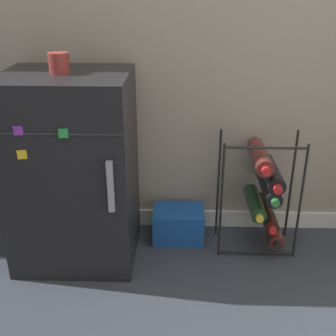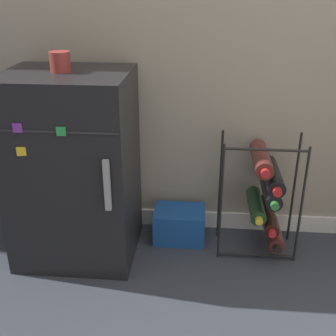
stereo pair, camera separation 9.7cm
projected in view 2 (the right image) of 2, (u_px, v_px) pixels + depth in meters
The scene contains 5 objects.
ground_plane at pixel (183, 306), 1.72m from camera, with size 14.00×14.00×0.00m, color #333842.
mini_fridge at pixel (74, 168), 1.91m from camera, with size 0.54×0.48×0.87m.
wine_rack at pixel (267, 194), 1.96m from camera, with size 0.37×0.33×0.58m.
soda_box at pixel (180, 224), 2.14m from camera, with size 0.25×0.19×0.16m.
fridge_top_cup at pixel (60, 62), 1.71m from camera, with size 0.08×0.08×0.08m.
Camera 2 is at (0.06, -1.33, 1.22)m, focal length 45.00 mm.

